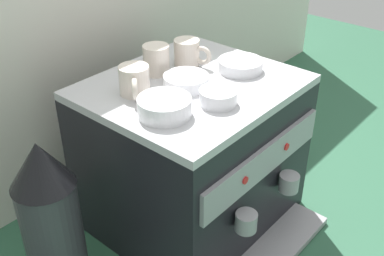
{
  "coord_description": "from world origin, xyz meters",
  "views": [
    {
      "loc": [
        -0.86,
        -0.74,
        1.01
      ],
      "look_at": [
        0.0,
        0.0,
        0.31
      ],
      "focal_mm": 44.44,
      "sensor_mm": 36.0,
      "label": 1
    }
  ],
  "objects_px": {
    "ceramic_bowl_0": "(187,82)",
    "coffee_grinder": "(51,223)",
    "ceramic_bowl_3": "(164,107)",
    "espresso_machine": "(193,155)",
    "ceramic_cup_1": "(134,81)",
    "ceramic_cup_0": "(188,53)",
    "ceramic_bowl_2": "(218,97)",
    "ceramic_cup_2": "(156,59)",
    "milk_pitcher": "(275,152)",
    "ceramic_bowl_1": "(240,65)"
  },
  "relations": [
    {
      "from": "ceramic_cup_2",
      "to": "ceramic_bowl_3",
      "type": "distance_m",
      "value": 0.24
    },
    {
      "from": "coffee_grinder",
      "to": "ceramic_cup_1",
      "type": "bearing_deg",
      "value": 2.21
    },
    {
      "from": "ceramic_cup_1",
      "to": "ceramic_cup_2",
      "type": "xyz_separation_m",
      "value": [
        0.13,
        0.05,
        0.0
      ]
    },
    {
      "from": "ceramic_cup_2",
      "to": "ceramic_cup_0",
      "type": "bearing_deg",
      "value": -19.57
    },
    {
      "from": "ceramic_cup_1",
      "to": "milk_pitcher",
      "type": "height_order",
      "value": "ceramic_cup_1"
    },
    {
      "from": "ceramic_bowl_2",
      "to": "coffee_grinder",
      "type": "bearing_deg",
      "value": 155.71
    },
    {
      "from": "ceramic_cup_0",
      "to": "ceramic_cup_1",
      "type": "height_order",
      "value": "same"
    },
    {
      "from": "espresso_machine",
      "to": "milk_pitcher",
      "type": "bearing_deg",
      "value": -8.04
    },
    {
      "from": "ceramic_cup_2",
      "to": "coffee_grinder",
      "type": "xyz_separation_m",
      "value": [
        -0.43,
        -0.06,
        -0.26
      ]
    },
    {
      "from": "ceramic_bowl_2",
      "to": "ceramic_bowl_0",
      "type": "bearing_deg",
      "value": 80.15
    },
    {
      "from": "ceramic_bowl_0",
      "to": "ceramic_bowl_2",
      "type": "distance_m",
      "value": 0.12
    },
    {
      "from": "ceramic_bowl_1",
      "to": "ceramic_bowl_3",
      "type": "distance_m",
      "value": 0.32
    },
    {
      "from": "espresso_machine",
      "to": "ceramic_bowl_0",
      "type": "xyz_separation_m",
      "value": [
        -0.02,
        -0.0,
        0.24
      ]
    },
    {
      "from": "ceramic_cup_0",
      "to": "ceramic_cup_1",
      "type": "distance_m",
      "value": 0.22
    },
    {
      "from": "ceramic_bowl_0",
      "to": "ceramic_bowl_1",
      "type": "relative_size",
      "value": 0.96
    },
    {
      "from": "ceramic_cup_0",
      "to": "ceramic_bowl_0",
      "type": "height_order",
      "value": "ceramic_cup_0"
    },
    {
      "from": "ceramic_bowl_2",
      "to": "milk_pitcher",
      "type": "height_order",
      "value": "ceramic_bowl_2"
    },
    {
      "from": "ceramic_bowl_0",
      "to": "ceramic_bowl_2",
      "type": "relative_size",
      "value": 1.28
    },
    {
      "from": "espresso_machine",
      "to": "ceramic_cup_1",
      "type": "bearing_deg",
      "value": 152.09
    },
    {
      "from": "coffee_grinder",
      "to": "milk_pitcher",
      "type": "bearing_deg",
      "value": -8.06
    },
    {
      "from": "ceramic_cup_1",
      "to": "ceramic_bowl_3",
      "type": "xyz_separation_m",
      "value": [
        -0.03,
        -0.13,
        -0.02
      ]
    },
    {
      "from": "ceramic_cup_1",
      "to": "ceramic_bowl_2",
      "type": "bearing_deg",
      "value": -63.26
    },
    {
      "from": "ceramic_bowl_3",
      "to": "milk_pitcher",
      "type": "height_order",
      "value": "ceramic_bowl_3"
    },
    {
      "from": "ceramic_bowl_1",
      "to": "milk_pitcher",
      "type": "xyz_separation_m",
      "value": [
        0.24,
        -0.01,
        -0.41
      ]
    },
    {
      "from": "milk_pitcher",
      "to": "espresso_machine",
      "type": "bearing_deg",
      "value": 171.96
    },
    {
      "from": "ceramic_bowl_3",
      "to": "coffee_grinder",
      "type": "height_order",
      "value": "ceramic_bowl_3"
    },
    {
      "from": "ceramic_bowl_0",
      "to": "ceramic_bowl_1",
      "type": "xyz_separation_m",
      "value": [
        0.17,
        -0.04,
        0.0
      ]
    },
    {
      "from": "ceramic_cup_2",
      "to": "ceramic_bowl_3",
      "type": "bearing_deg",
      "value": -130.98
    },
    {
      "from": "ceramic_cup_1",
      "to": "ceramic_cup_0",
      "type": "bearing_deg",
      "value": 3.92
    },
    {
      "from": "ceramic_bowl_0",
      "to": "coffee_grinder",
      "type": "relative_size",
      "value": 0.26
    },
    {
      "from": "ceramic_bowl_0",
      "to": "espresso_machine",
      "type": "bearing_deg",
      "value": 0.39
    },
    {
      "from": "espresso_machine",
      "to": "ceramic_bowl_3",
      "type": "bearing_deg",
      "value": -161.56
    },
    {
      "from": "ceramic_bowl_2",
      "to": "milk_pitcher",
      "type": "distance_m",
      "value": 0.6
    },
    {
      "from": "milk_pitcher",
      "to": "coffee_grinder",
      "type": "bearing_deg",
      "value": 171.94
    },
    {
      "from": "ceramic_bowl_2",
      "to": "coffee_grinder",
      "type": "distance_m",
      "value": 0.5
    },
    {
      "from": "espresso_machine",
      "to": "ceramic_bowl_2",
      "type": "xyz_separation_m",
      "value": [
        -0.04,
        -0.12,
        0.25
      ]
    },
    {
      "from": "ceramic_bowl_3",
      "to": "coffee_grinder",
      "type": "xyz_separation_m",
      "value": [
        -0.27,
        0.12,
        -0.24
      ]
    },
    {
      "from": "ceramic_bowl_3",
      "to": "ceramic_cup_1",
      "type": "bearing_deg",
      "value": 77.28
    },
    {
      "from": "ceramic_cup_2",
      "to": "ceramic_bowl_0",
      "type": "distance_m",
      "value": 0.13
    },
    {
      "from": "ceramic_bowl_2",
      "to": "ceramic_bowl_3",
      "type": "bearing_deg",
      "value": 154.42
    },
    {
      "from": "ceramic_cup_0",
      "to": "ceramic_bowl_2",
      "type": "relative_size",
      "value": 1.2
    },
    {
      "from": "ceramic_bowl_0",
      "to": "ceramic_bowl_3",
      "type": "relative_size",
      "value": 0.94
    },
    {
      "from": "espresso_machine",
      "to": "ceramic_cup_2",
      "type": "bearing_deg",
      "value": 96.14
    },
    {
      "from": "coffee_grinder",
      "to": "espresso_machine",
      "type": "bearing_deg",
      "value": -8.07
    },
    {
      "from": "espresso_machine",
      "to": "ceramic_cup_2",
      "type": "distance_m",
      "value": 0.3
    },
    {
      "from": "espresso_machine",
      "to": "ceramic_bowl_3",
      "type": "height_order",
      "value": "ceramic_bowl_3"
    },
    {
      "from": "ceramic_cup_1",
      "to": "coffee_grinder",
      "type": "relative_size",
      "value": 0.22
    },
    {
      "from": "espresso_machine",
      "to": "ceramic_bowl_3",
      "type": "relative_size",
      "value": 4.55
    },
    {
      "from": "espresso_machine",
      "to": "coffee_grinder",
      "type": "height_order",
      "value": "coffee_grinder"
    },
    {
      "from": "ceramic_cup_1",
      "to": "ceramic_bowl_2",
      "type": "relative_size",
      "value": 1.09
    }
  ]
}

